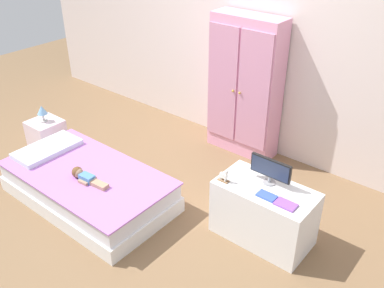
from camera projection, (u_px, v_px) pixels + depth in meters
The scene contains 13 objects.
ground_plane at pixel (152, 210), 3.83m from camera, with size 10.00×10.00×0.02m, color brown.
back_wall at pixel (257, 22), 4.20m from camera, with size 6.40×0.05×2.70m, color silver.
bed at pixel (88, 186), 3.87m from camera, with size 1.56×0.85×0.31m.
pillow at pixel (47, 149), 4.09m from camera, with size 0.32×0.61×0.05m, color silver.
doll at pixel (83, 176), 3.68m from camera, with size 0.39×0.14×0.10m.
nightstand at pixel (47, 136), 4.61m from camera, with size 0.32×0.32×0.36m, color silver.
table_lamp at pixel (42, 111), 4.45m from camera, with size 0.11×0.11×0.18m.
wardrobe at pixel (245, 87), 4.37m from camera, with size 0.74×0.31×1.46m.
tv_stand at pixel (264, 213), 3.40m from camera, with size 0.77×0.42×0.49m, color white.
tv_monitor at pixel (270, 169), 3.27m from camera, with size 0.34×0.10×0.22m.
rocking_horse_toy at pixel (224, 176), 3.32m from camera, with size 0.09×0.04×0.11m.
book_blue at pixel (267, 196), 3.18m from camera, with size 0.15×0.09×0.02m, color blue.
book_purple at pixel (286, 204), 3.09m from camera, with size 0.16×0.10×0.01m, color #8E51B2.
Camera 1 is at (2.18, -2.11, 2.43)m, focal length 40.03 mm.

